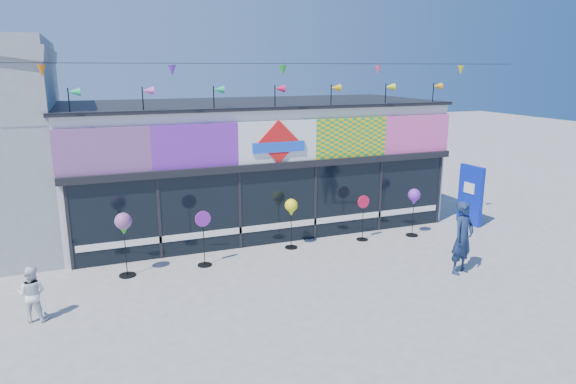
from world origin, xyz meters
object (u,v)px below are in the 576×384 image
spinner_4 (414,198)px  spinner_3 (363,217)px  spinner_2 (291,209)px  spinner_0 (124,226)px  blue_sign (471,195)px  child (32,294)px  spinner_1 (204,237)px  adult_man (463,238)px

spinner_4 → spinner_3: bearing=172.7°
spinner_2 → spinner_3: bearing=-3.3°
spinner_0 → spinner_4: 8.68m
blue_sign → spinner_0: blue_sign is taller
spinner_3 → spinner_2: bearing=176.7°
blue_sign → child: size_ratio=1.67×
child → spinner_1: bearing=-137.6°
blue_sign → spinner_4: (-2.54, -0.38, 0.21)m
spinner_1 → adult_man: bearing=-25.5°
spinner_0 → spinner_4: (8.68, 0.08, -0.12)m
blue_sign → spinner_4: blue_sign is taller
spinner_0 → spinner_2: size_ratio=1.12×
spinner_4 → spinner_0: bearing=-179.5°
spinner_0 → spinner_2: (4.69, 0.42, -0.15)m
spinner_4 → spinner_1: bearing=-179.2°
spinner_3 → spinner_4: 1.75m
spinner_2 → spinner_4: (3.99, -0.35, 0.03)m
spinner_2 → child: 7.07m
adult_man → blue_sign: bearing=30.4°
spinner_1 → spinner_4: size_ratio=1.00×
spinner_0 → adult_man: size_ratio=0.88×
blue_sign → spinner_2: blue_sign is taller
spinner_0 → spinner_1: (2.00, -0.02, -0.54)m
spinner_1 → adult_man: 6.75m
spinner_0 → spinner_1: size_ratio=1.10×
spinner_3 → spinner_4: (1.67, -0.21, 0.47)m
blue_sign → child: 13.41m
spinner_1 → spinner_2: (2.69, 0.44, 0.39)m
spinner_0 → child: (-2.01, -1.76, -0.74)m
spinner_0 → child: 2.77m
blue_sign → spinner_4: 2.57m
adult_man → child: (-10.10, 1.17, -0.35)m
spinner_1 → child: (-4.01, -1.74, -0.20)m
spinner_3 → blue_sign: bearing=2.2°
spinner_0 → child: spinner_0 is taller
spinner_0 → adult_man: (8.09, -2.92, -0.39)m
spinner_3 → spinner_1: bearing=-176.4°
blue_sign → adult_man: size_ratio=1.05×
blue_sign → spinner_0: bearing=178.6°
spinner_0 → spinner_1: 2.07m
blue_sign → spinner_1: 9.23m
spinner_2 → blue_sign: bearing=0.3°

